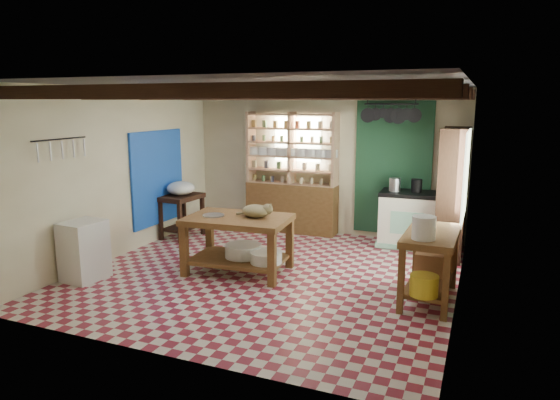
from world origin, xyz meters
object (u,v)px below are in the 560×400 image
at_px(right_counter, 430,266).
at_px(work_table, 238,245).
at_px(cat, 256,211).
at_px(white_cabinet, 84,251).
at_px(prep_table, 182,216).
at_px(stove, 409,219).

bearing_deg(right_counter, work_table, -179.48).
height_order(right_counter, cat, cat).
distance_m(work_table, white_cabinet, 2.08).
relative_size(prep_table, white_cabinet, 0.95).
distance_m(work_table, prep_table, 2.18).
distance_m(prep_table, cat, 2.40).
bearing_deg(stove, white_cabinet, -141.52).
bearing_deg(work_table, right_counter, -5.34).
distance_m(white_cabinet, cat, 2.38).
distance_m(work_table, cat, 0.55).
relative_size(work_table, stove, 1.50).
bearing_deg(work_table, cat, 11.31).
xyz_separation_m(white_cabinet, cat, (2.04, 1.13, 0.49)).
xyz_separation_m(prep_table, right_counter, (4.38, -1.31, 0.04)).
relative_size(prep_table, cat, 1.93).
bearing_deg(stove, work_table, -134.48).
bearing_deg(right_counter, prep_table, 164.66).
xyz_separation_m(prep_table, cat, (2.02, -1.20, 0.51)).
relative_size(white_cabinet, right_counter, 0.68).
distance_m(work_table, right_counter, 2.61).
bearing_deg(work_table, prep_table, 139.76).
xyz_separation_m(stove, white_cabinet, (-3.82, -3.30, -0.06)).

